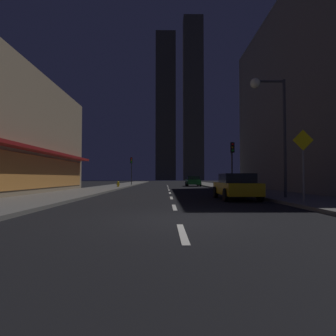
{
  "coord_description": "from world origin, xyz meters",
  "views": [
    {
      "loc": [
        -0.38,
        -8.04,
        1.23
      ],
      "look_at": [
        0.0,
        27.31,
        2.47
      ],
      "focal_mm": 29.23,
      "sensor_mm": 36.0,
      "label": 1
    }
  ],
  "objects_px": {
    "car_parked_near": "(236,186)",
    "pedestrian_crossing_sign": "(303,159)",
    "street_lamp_right": "(269,108)",
    "traffic_light_near_right": "(232,155)",
    "traffic_light_far_left": "(131,165)",
    "fire_hydrant_far_left": "(118,184)",
    "car_parked_far": "(193,181)"
  },
  "relations": [
    {
      "from": "car_parked_near",
      "to": "fire_hydrant_far_left",
      "type": "relative_size",
      "value": 6.48
    },
    {
      "from": "street_lamp_right",
      "to": "pedestrian_crossing_sign",
      "type": "height_order",
      "value": "street_lamp_right"
    },
    {
      "from": "car_parked_far",
      "to": "pedestrian_crossing_sign",
      "type": "bearing_deg",
      "value": -85.79
    },
    {
      "from": "car_parked_far",
      "to": "fire_hydrant_far_left",
      "type": "bearing_deg",
      "value": -144.86
    },
    {
      "from": "car_parked_near",
      "to": "pedestrian_crossing_sign",
      "type": "height_order",
      "value": "pedestrian_crossing_sign"
    },
    {
      "from": "traffic_light_near_right",
      "to": "pedestrian_crossing_sign",
      "type": "relative_size",
      "value": 1.33
    },
    {
      "from": "traffic_light_far_left",
      "to": "street_lamp_right",
      "type": "height_order",
      "value": "street_lamp_right"
    },
    {
      "from": "car_parked_far",
      "to": "street_lamp_right",
      "type": "bearing_deg",
      "value": -85.76
    },
    {
      "from": "street_lamp_right",
      "to": "car_parked_far",
      "type": "bearing_deg",
      "value": 94.24
    },
    {
      "from": "car_parked_near",
      "to": "pedestrian_crossing_sign",
      "type": "xyz_separation_m",
      "value": [
        2.0,
        -3.54,
        1.28
      ]
    },
    {
      "from": "car_parked_far",
      "to": "traffic_light_far_left",
      "type": "relative_size",
      "value": 1.01
    },
    {
      "from": "pedestrian_crossing_sign",
      "to": "car_parked_far",
      "type": "bearing_deg",
      "value": 94.21
    },
    {
      "from": "car_parked_near",
      "to": "street_lamp_right",
      "type": "distance_m",
      "value": 4.69
    },
    {
      "from": "car_parked_near",
      "to": "car_parked_far",
      "type": "relative_size",
      "value": 1.0
    },
    {
      "from": "traffic_light_near_right",
      "to": "pedestrian_crossing_sign",
      "type": "distance_m",
      "value": 12.09
    },
    {
      "from": "car_parked_far",
      "to": "fire_hydrant_far_left",
      "type": "xyz_separation_m",
      "value": [
        -9.5,
        -6.69,
        -0.29
      ]
    },
    {
      "from": "street_lamp_right",
      "to": "traffic_light_far_left",
      "type": "bearing_deg",
      "value": 112.19
    },
    {
      "from": "fire_hydrant_far_left",
      "to": "car_parked_near",
      "type": "bearing_deg",
      "value": -60.7
    },
    {
      "from": "fire_hydrant_far_left",
      "to": "traffic_light_far_left",
      "type": "height_order",
      "value": "traffic_light_far_left"
    },
    {
      "from": "car_parked_far",
      "to": "traffic_light_near_right",
      "type": "height_order",
      "value": "traffic_light_near_right"
    },
    {
      "from": "traffic_light_near_right",
      "to": "car_parked_near",
      "type": "bearing_deg",
      "value": -102.62
    },
    {
      "from": "car_parked_near",
      "to": "street_lamp_right",
      "type": "bearing_deg",
      "value": -12.82
    },
    {
      "from": "traffic_light_near_right",
      "to": "pedestrian_crossing_sign",
      "type": "height_order",
      "value": "traffic_light_near_right"
    },
    {
      "from": "car_parked_near",
      "to": "traffic_light_far_left",
      "type": "distance_m",
      "value": 27.91
    },
    {
      "from": "pedestrian_crossing_sign",
      "to": "traffic_light_near_right",
      "type": "bearing_deg",
      "value": 90.48
    },
    {
      "from": "traffic_light_far_left",
      "to": "street_lamp_right",
      "type": "relative_size",
      "value": 0.64
    },
    {
      "from": "street_lamp_right",
      "to": "traffic_light_near_right",
      "type": "bearing_deg",
      "value": 89.23
    },
    {
      "from": "car_parked_near",
      "to": "car_parked_far",
      "type": "bearing_deg",
      "value": 90.0
    },
    {
      "from": "car_parked_near",
      "to": "fire_hydrant_far_left",
      "type": "height_order",
      "value": "car_parked_near"
    },
    {
      "from": "car_parked_near",
      "to": "street_lamp_right",
      "type": "relative_size",
      "value": 0.64
    },
    {
      "from": "car_parked_near",
      "to": "car_parked_far",
      "type": "distance_m",
      "value": 23.62
    },
    {
      "from": "fire_hydrant_far_left",
      "to": "traffic_light_far_left",
      "type": "distance_m",
      "value": 9.75
    }
  ]
}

